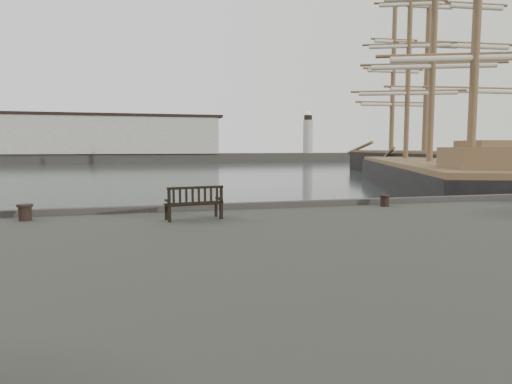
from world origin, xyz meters
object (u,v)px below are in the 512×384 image
(bollard_right, at_px, (385,201))
(tall_ship_far, at_px, (424,168))
(tall_ship_main, at_px, (428,183))
(bollard_left, at_px, (25,212))
(bench, at_px, (194,209))

(bollard_right, height_order, tall_ship_far, tall_ship_far)
(tall_ship_far, bearing_deg, bollard_right, -121.24)
(bollard_right, relative_size, tall_ship_main, 0.01)
(tall_ship_far, bearing_deg, bollard_left, -130.65)
(tall_ship_main, relative_size, tall_ship_far, 1.07)
(bollard_right, relative_size, tall_ship_far, 0.01)
(tall_ship_main, bearing_deg, bollard_right, -106.54)
(tall_ship_main, xyz_separation_m, tall_ship_far, (11.56, 17.30, 0.21))
(bollard_left, distance_m, tall_ship_far, 51.09)
(bollard_left, xyz_separation_m, tall_ship_far, (36.59, 35.65, -0.89))
(bench, distance_m, tall_ship_main, 28.36)
(bench, height_order, tall_ship_main, tall_ship_main)
(bollard_left, bearing_deg, bollard_right, 1.02)
(bollard_left, relative_size, tall_ship_far, 0.01)
(bench, relative_size, bollard_right, 4.18)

